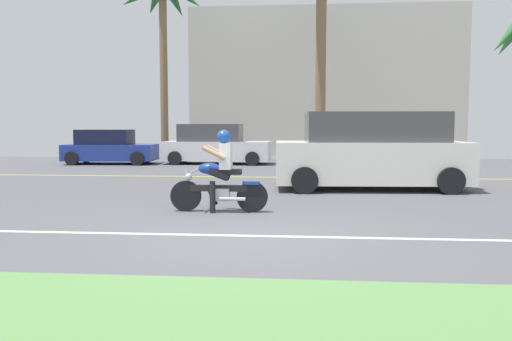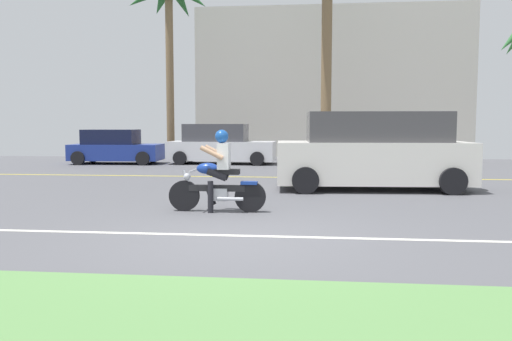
{
  "view_description": "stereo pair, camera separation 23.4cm",
  "coord_description": "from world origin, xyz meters",
  "px_view_note": "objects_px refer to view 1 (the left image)",
  "views": [
    {
      "loc": [
        0.8,
        -7.34,
        1.63
      ],
      "look_at": [
        -0.17,
        3.88,
        0.63
      ],
      "focal_mm": 36.27,
      "sensor_mm": 36.0,
      "label": 1
    },
    {
      "loc": [
        1.03,
        -7.32,
        1.63
      ],
      "look_at": [
        -0.17,
        3.88,
        0.63
      ],
      "focal_mm": 36.27,
      "sensor_mm": 36.0,
      "label": 2
    }
  ],
  "objects_px": {
    "suv_nearby": "(372,152)",
    "parked_car_0": "(109,148)",
    "palm_tree_0": "(162,3)",
    "motorcyclist": "(220,177)",
    "parked_car_1": "(215,145)"
  },
  "relations": [
    {
      "from": "suv_nearby",
      "to": "parked_car_0",
      "type": "distance_m",
      "value": 12.34
    },
    {
      "from": "suv_nearby",
      "to": "parked_car_0",
      "type": "xyz_separation_m",
      "value": [
        -9.71,
        7.61,
        -0.27
      ]
    },
    {
      "from": "parked_car_0",
      "to": "palm_tree_0",
      "type": "xyz_separation_m",
      "value": [
        1.59,
        2.71,
        6.43
      ]
    },
    {
      "from": "motorcyclist",
      "to": "parked_car_0",
      "type": "xyz_separation_m",
      "value": [
        -6.42,
        11.32,
        0.02
      ]
    },
    {
      "from": "parked_car_1",
      "to": "palm_tree_0",
      "type": "bearing_deg",
      "value": 140.63
    },
    {
      "from": "suv_nearby",
      "to": "motorcyclist",
      "type": "bearing_deg",
      "value": -131.56
    },
    {
      "from": "parked_car_0",
      "to": "palm_tree_0",
      "type": "distance_m",
      "value": 7.16
    },
    {
      "from": "suv_nearby",
      "to": "palm_tree_0",
      "type": "xyz_separation_m",
      "value": [
        -8.12,
        10.32,
        6.16
      ]
    },
    {
      "from": "parked_car_0",
      "to": "parked_car_1",
      "type": "height_order",
      "value": "parked_car_1"
    },
    {
      "from": "parked_car_0",
      "to": "palm_tree_0",
      "type": "relative_size",
      "value": 0.44
    },
    {
      "from": "parked_car_0",
      "to": "palm_tree_0",
      "type": "bearing_deg",
      "value": 59.6
    },
    {
      "from": "motorcyclist",
      "to": "palm_tree_0",
      "type": "height_order",
      "value": "palm_tree_0"
    },
    {
      "from": "parked_car_1",
      "to": "motorcyclist",
      "type": "bearing_deg",
      "value": -80.15
    },
    {
      "from": "suv_nearby",
      "to": "parked_car_0",
      "type": "relative_size",
      "value": 1.33
    },
    {
      "from": "motorcyclist",
      "to": "parked_car_1",
      "type": "xyz_separation_m",
      "value": [
        -2.04,
        11.75,
        0.12
      ]
    }
  ]
}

